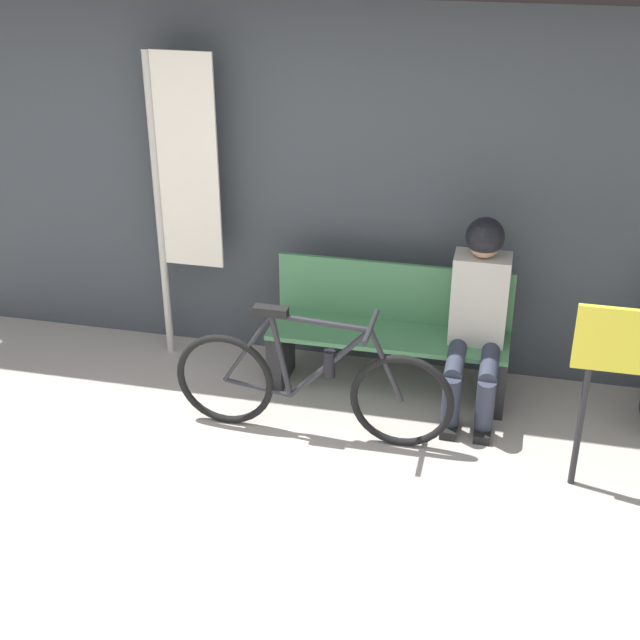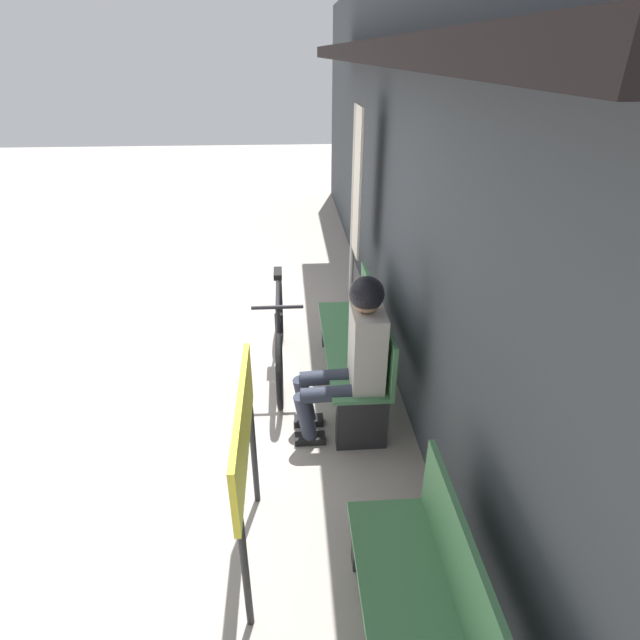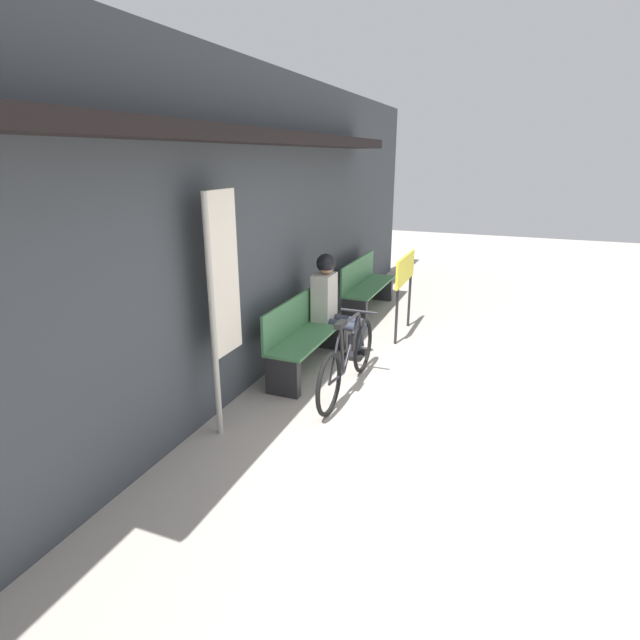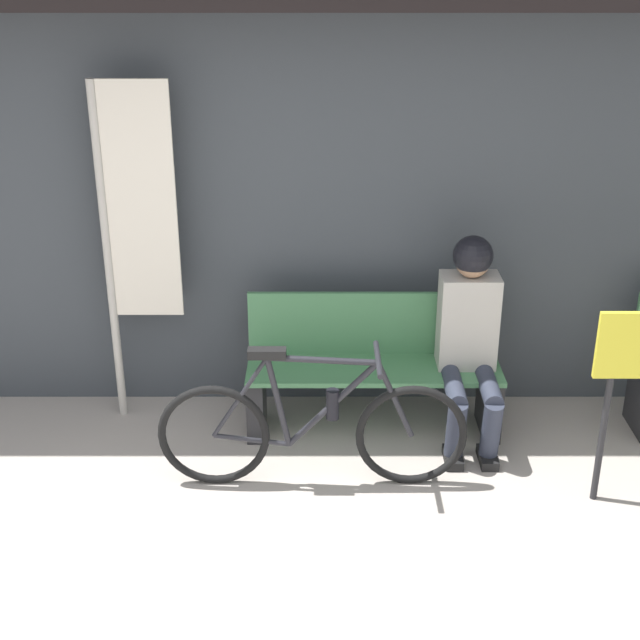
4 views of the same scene
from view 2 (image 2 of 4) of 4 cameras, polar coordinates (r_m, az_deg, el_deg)
The scene contains 7 objects.
ground_plane at distance 4.98m, azimuth -21.84°, elevation -4.08°, with size 24.00×24.00×0.00m, color #ADA399.
storefront_wall at distance 4.19m, azimuth 9.47°, elevation 16.48°, with size 12.00×0.56×3.20m.
park_bench_near at distance 4.05m, azimuth 4.23°, elevation -3.24°, with size 1.51×0.42×0.83m.
bicycle at distance 4.35m, azimuth -4.63°, elevation -1.48°, with size 1.68×0.40×0.83m.
person_seated at distance 3.41m, azimuth 3.87°, elevation -3.46°, with size 0.34×0.62×1.24m.
banner_pole at distance 5.03m, azimuth 4.14°, elevation 14.17°, with size 0.45×0.05×2.08m.
signboard at distance 2.52m, azimuth -8.67°, elevation -13.49°, with size 0.96×0.04×1.10m.
Camera 2 is at (4.00, 1.58, 2.50)m, focal length 28.00 mm.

